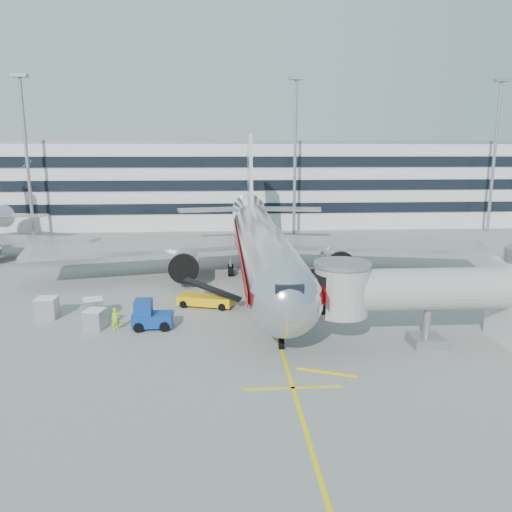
{
  "coord_description": "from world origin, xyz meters",
  "views": [
    {
      "loc": [
        -4.0,
        -41.06,
        13.7
      ],
      "look_at": [
        -0.91,
        5.14,
        4.0
      ],
      "focal_mm": 35.0,
      "sensor_mm": 36.0,
      "label": 1
    }
  ],
  "objects": [
    {
      "name": "main_jet",
      "position": [
        0.0,
        11.72,
        4.23
      ],
      "size": [
        50.95,
        48.7,
        16.06
      ],
      "color": "silver",
      "rests_on": "ground"
    },
    {
      "name": "cargo_container_left",
      "position": [
        -18.84,
        0.04,
        0.88
      ],
      "size": [
        1.67,
        1.67,
        1.75
      ],
      "color": "#A8AAAF",
      "rests_on": "ground"
    },
    {
      "name": "light_mast_centre",
      "position": [
        8.0,
        42.0,
        14.88
      ],
      "size": [
        2.4,
        1.2,
        25.45
      ],
      "color": "gray",
      "rests_on": "ground"
    },
    {
      "name": "belt_loader",
      "position": [
        -5.66,
        2.28,
        0.71
      ],
      "size": [
        5.35,
        3.19,
        2.5
      ],
      "color": "#EAB009",
      "rests_on": "ground"
    },
    {
      "name": "light_mast_east",
      "position": [
        42.0,
        42.0,
        14.88
      ],
      "size": [
        2.4,
        1.2,
        25.45
      ],
      "color": "gray",
      "rests_on": "ground"
    },
    {
      "name": "stop_bar",
      "position": [
        0.0,
        -14.0,
        0.01
      ],
      "size": [
        6.0,
        0.25,
        0.01
      ],
      "primitive_type": "cube",
      "color": "yellow",
      "rests_on": "ground"
    },
    {
      "name": "cargo_container_right",
      "position": [
        -14.97,
        -0.23,
        0.84
      ],
      "size": [
        2.0,
        2.0,
        1.68
      ],
      "color": "#A8AAAF",
      "rests_on": "ground"
    },
    {
      "name": "terminal",
      "position": [
        0.0,
        57.95,
        7.8
      ],
      "size": [
        150.0,
        24.25,
        15.6
      ],
      "color": "silver",
      "rests_on": "ground"
    },
    {
      "name": "cargo_container_front",
      "position": [
        -14.17,
        -2.85,
        0.78
      ],
      "size": [
        1.76,
        1.76,
        1.54
      ],
      "color": "#A8AAAF",
      "rests_on": "ground"
    },
    {
      "name": "ramp_worker",
      "position": [
        -12.45,
        -3.42,
        0.91
      ],
      "size": [
        0.78,
        0.66,
        1.82
      ],
      "primitive_type": "imported",
      "rotation": [
        0.0,
        0.0,
        0.4
      ],
      "color": "#B2E718",
      "rests_on": "ground"
    },
    {
      "name": "ground",
      "position": [
        0.0,
        0.0,
        0.0
      ],
      "size": [
        180.0,
        180.0,
        0.0
      ],
      "primitive_type": "plane",
      "color": "gray",
      "rests_on": "ground"
    },
    {
      "name": "lead_in_line",
      "position": [
        0.0,
        10.0,
        0.01
      ],
      "size": [
        0.25,
        70.0,
        0.01
      ],
      "primitive_type": "cube",
      "color": "yellow",
      "rests_on": "ground"
    },
    {
      "name": "jet_bridge",
      "position": [
        12.18,
        -8.0,
        3.87
      ],
      "size": [
        17.8,
        4.5,
        7.0
      ],
      "color": "silver",
      "rests_on": "ground"
    },
    {
      "name": "baggage_tug",
      "position": [
        -9.87,
        -3.12,
        1.01
      ],
      "size": [
        3.14,
        2.07,
        2.32
      ],
      "color": "navy",
      "rests_on": "ground"
    },
    {
      "name": "light_mast_west",
      "position": [
        -35.0,
        42.0,
        14.88
      ],
      "size": [
        2.4,
        1.2,
        25.45
      ],
      "color": "gray",
      "rests_on": "ground"
    }
  ]
}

